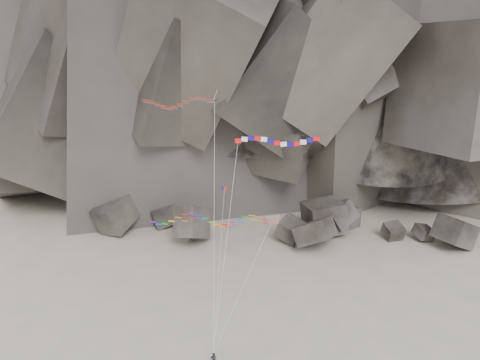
# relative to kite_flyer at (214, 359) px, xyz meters

# --- Properties ---
(ground) EXTENTS (260.00, 260.00, 0.00)m
(ground) POSITION_rel_kite_flyer_xyz_m (0.33, 4.49, -1.05)
(ground) COLOR #AB9D8A
(ground) RESTS_ON ground
(headland) EXTENTS (110.00, 70.00, 84.00)m
(headland) POSITION_rel_kite_flyer_xyz_m (0.33, 74.49, 40.95)
(headland) COLOR #4B453D
(headland) RESTS_ON ground
(boulder_field) EXTENTS (70.17, 18.91, 8.44)m
(boulder_field) POSITION_rel_kite_flyer_xyz_m (6.00, 38.05, 1.23)
(boulder_field) COLOR #47423F
(boulder_field) RESTS_ON ground
(kite_flyer) EXTENTS (0.83, 0.66, 2.09)m
(kite_flyer) POSITION_rel_kite_flyer_xyz_m (0.00, 0.00, 0.00)
(kite_flyer) COLOR black
(kite_flyer) RESTS_ON ground
(delta_kite) EXTENTS (9.64, 10.75, 28.02)m
(delta_kite) POSITION_rel_kite_flyer_xyz_m (-5.37, 9.78, 27.03)
(delta_kite) COLOR red
(delta_kite) RESTS_ON ground
(banner_kite) EXTENTS (11.34, 9.15, 22.84)m
(banner_kite) POSITION_rel_kite_flyer_xyz_m (6.45, 8.40, 22.78)
(banner_kite) COLOR red
(banner_kite) RESTS_ON ground
(parafoil_kite) EXTENTS (15.77, 6.47, 14.51)m
(parafoil_kite) POSITION_rel_kite_flyer_xyz_m (-1.42, 5.97, 14.12)
(parafoil_kite) COLOR gold
(parafoil_kite) RESTS_ON ground
(pennant_kite) EXTENTS (1.21, 4.39, 17.93)m
(pennant_kite) POSITION_rel_kite_flyer_xyz_m (0.70, 3.49, 15.02)
(pennant_kite) COLOR red
(pennant_kite) RESTS_ON ground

